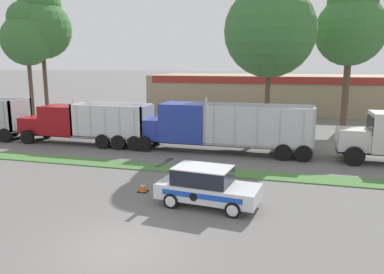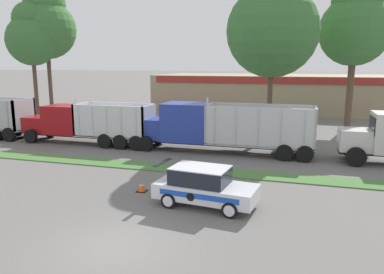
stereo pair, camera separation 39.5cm
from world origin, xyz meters
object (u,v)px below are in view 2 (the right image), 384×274
Objects in this scene: rally_car at (204,186)px; dump_truck_far_right at (78,124)px; traffic_cone at (142,187)px; dump_truck_mid at (203,127)px.

dump_truck_far_right is at bearing 141.81° from rally_car.
rally_car is 9.12× the size of traffic_cone.
dump_truck_far_right reaches higher than rally_car.
dump_truck_far_right is at bearing -179.86° from dump_truck_mid.
traffic_cone is at bearing 165.14° from rally_car.
dump_truck_far_right is (-9.84, -0.02, -0.20)m from dump_truck_mid.
traffic_cone is (-3.28, 0.87, -0.62)m from rally_car.
traffic_cone is at bearing -93.93° from dump_truck_mid.
dump_truck_mid is 10.24m from rally_car.
rally_car reaches higher than traffic_cone.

